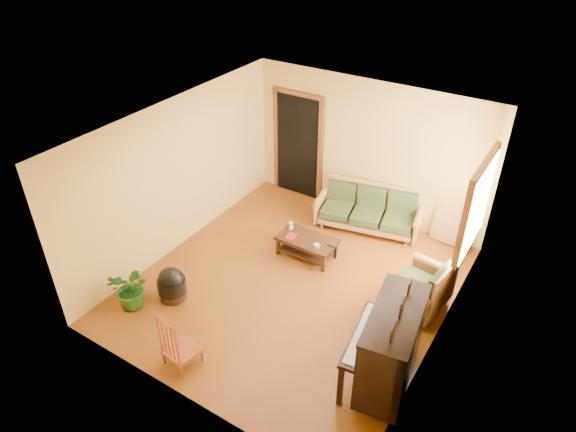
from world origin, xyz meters
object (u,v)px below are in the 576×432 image
Objects in this scene: red_chair at (180,339)px; ceramic_crock at (462,246)px; sofa at (368,210)px; armchair at (420,283)px; potted_plant at (132,289)px; piano at (391,348)px; coffee_table at (307,247)px; footstool at (172,287)px.

ceramic_crock is at bearing 69.85° from red_chair.
sofa is at bearing -172.60° from ceramic_crock.
armchair reaches higher than potted_plant.
potted_plant is at bearing 171.26° from red_chair.
red_chair is at bearing -111.44° from sofa.
potted_plant is (-3.56, -2.25, -0.11)m from armchair.
armchair is 1.53m from piano.
armchair is at bearing -55.94° from sofa.
potted_plant is at bearing -122.46° from coffee_table.
footstool is (-1.70, -3.27, -0.19)m from sofa.
armchair is 4.22m from potted_plant.
red_chair is at bearing -162.62° from piano.
sofa is 2.11m from armchair.
armchair is at bearing 32.24° from potted_plant.
footstool is at bearing -120.90° from coffee_table.
ceramic_crock is (2.40, 4.36, -0.30)m from red_chair.
potted_plant reaches higher than coffee_table.
red_chair is at bearing -41.26° from footstool.
piano is 3.41m from footstool.
coffee_table is 1.11× the size of armchair.
piano is 2.66m from red_chair.
footstool is (-3.37, -0.29, -0.38)m from piano.
footstool is 1.67× the size of ceramic_crock.
piano reaches higher than ceramic_crock.
sofa is 1.40× the size of piano.
ceramic_crock is at bearing 34.47° from coffee_table.
red_chair is 1.28× the size of potted_plant.
sofa is at bearing 62.56° from footstool.
potted_plant is at bearing -130.61° from sofa.
armchair is 1.32× the size of potted_plant.
ceramic_crock is (0.17, 1.69, -0.32)m from armchair.
ceramic_crock is at bearing 46.48° from potted_plant.
armchair reaches higher than red_chair.
red_chair is at bearing -121.76° from armchair.
ceramic_crock is at bearing 81.41° from piano.
footstool is at bearing -134.07° from ceramic_crock.
potted_plant is (-1.34, 0.42, -0.10)m from red_chair.
piano is (0.16, -1.51, 0.14)m from armchair.
red_chair reaches higher than footstool.
armchair is 1.03× the size of red_chair.
armchair reaches higher than sofa.
sofa is 3.43m from piano.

